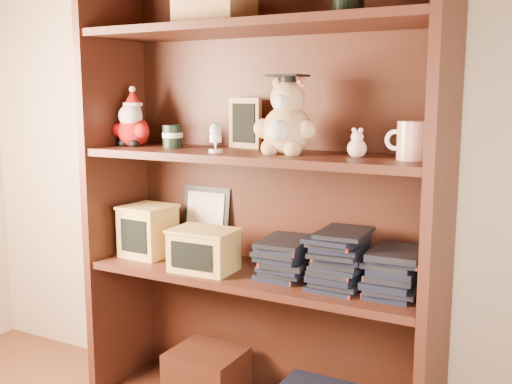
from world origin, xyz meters
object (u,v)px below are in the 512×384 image
at_px(bookcase, 263,202).
at_px(treats_box, 148,230).
at_px(grad_teddy_bear, 286,123).
at_px(teacher_mug, 412,141).

distance_m(bookcase, treats_box, 0.47).
height_order(bookcase, treats_box, bookcase).
xyz_separation_m(grad_teddy_bear, teacher_mug, (0.39, 0.01, -0.04)).
bearing_deg(treats_box, teacher_mug, 0.05).
bearing_deg(bookcase, grad_teddy_bear, -27.10).
height_order(teacher_mug, treats_box, teacher_mug).
distance_m(grad_teddy_bear, treats_box, 0.69).
height_order(grad_teddy_bear, treats_box, grad_teddy_bear).
relative_size(teacher_mug, treats_box, 0.67).
xyz_separation_m(grad_teddy_bear, treats_box, (-0.56, 0.01, -0.40)).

